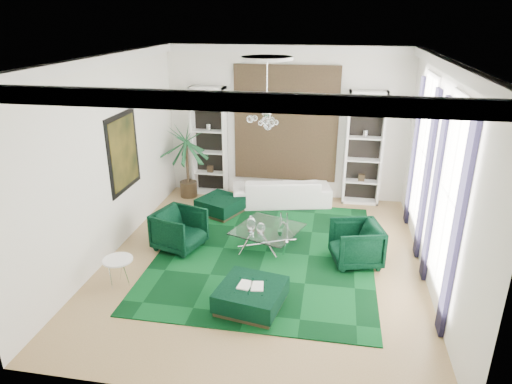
% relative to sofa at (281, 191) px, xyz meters
% --- Properties ---
extents(floor, '(6.00, 7.00, 0.02)m').
position_rel_sofa_xyz_m(floor, '(0.00, -2.85, -0.36)').
color(floor, tan).
rests_on(floor, ground).
extents(ceiling, '(6.00, 7.00, 0.02)m').
position_rel_sofa_xyz_m(ceiling, '(0.00, -2.85, 3.46)').
color(ceiling, white).
rests_on(ceiling, ground).
extents(wall_back, '(6.00, 0.02, 3.80)m').
position_rel_sofa_xyz_m(wall_back, '(0.00, 0.66, 1.55)').
color(wall_back, white).
rests_on(wall_back, ground).
extents(wall_front, '(6.00, 0.02, 3.80)m').
position_rel_sofa_xyz_m(wall_front, '(0.00, -6.36, 1.55)').
color(wall_front, white).
rests_on(wall_front, ground).
extents(wall_left, '(0.02, 7.00, 3.80)m').
position_rel_sofa_xyz_m(wall_left, '(-3.01, -2.85, 1.55)').
color(wall_left, white).
rests_on(wall_left, ground).
extents(wall_right, '(0.02, 7.00, 3.80)m').
position_rel_sofa_xyz_m(wall_right, '(3.01, -2.85, 1.55)').
color(wall_right, white).
rests_on(wall_right, ground).
extents(crown_molding, '(6.00, 7.00, 0.18)m').
position_rel_sofa_xyz_m(crown_molding, '(0.00, -2.85, 3.35)').
color(crown_molding, white).
rests_on(crown_molding, ceiling).
extents(ceiling_medallion, '(0.90, 0.90, 0.05)m').
position_rel_sofa_xyz_m(ceiling_medallion, '(0.00, -2.55, 3.42)').
color(ceiling_medallion, white).
rests_on(ceiling_medallion, ceiling).
extents(tapestry, '(2.50, 0.06, 2.80)m').
position_rel_sofa_xyz_m(tapestry, '(0.00, 0.61, 1.55)').
color(tapestry, black).
rests_on(tapestry, wall_back).
extents(shelving_left, '(0.90, 0.38, 2.80)m').
position_rel_sofa_xyz_m(shelving_left, '(-1.95, 0.46, 1.05)').
color(shelving_left, white).
rests_on(shelving_left, floor).
extents(shelving_right, '(0.90, 0.38, 2.80)m').
position_rel_sofa_xyz_m(shelving_right, '(1.95, 0.46, 1.05)').
color(shelving_right, white).
rests_on(shelving_right, floor).
extents(painting, '(0.04, 1.30, 1.60)m').
position_rel_sofa_xyz_m(painting, '(-2.97, -2.25, 1.50)').
color(painting, black).
rests_on(painting, wall_left).
extents(window_near, '(0.03, 1.10, 2.90)m').
position_rel_sofa_xyz_m(window_near, '(2.99, -3.75, 1.55)').
color(window_near, white).
rests_on(window_near, wall_right).
extents(curtain_near_a, '(0.07, 0.30, 3.25)m').
position_rel_sofa_xyz_m(curtain_near_a, '(2.96, -4.53, 1.30)').
color(curtain_near_a, black).
rests_on(curtain_near_a, floor).
extents(curtain_near_b, '(0.07, 0.30, 3.25)m').
position_rel_sofa_xyz_m(curtain_near_b, '(2.96, -2.97, 1.30)').
color(curtain_near_b, black).
rests_on(curtain_near_b, floor).
extents(window_far, '(0.03, 1.10, 2.90)m').
position_rel_sofa_xyz_m(window_far, '(2.99, -1.35, 1.55)').
color(window_far, white).
rests_on(window_far, wall_right).
extents(curtain_far_a, '(0.07, 0.30, 3.25)m').
position_rel_sofa_xyz_m(curtain_far_a, '(2.96, -2.13, 1.30)').
color(curtain_far_a, black).
rests_on(curtain_far_a, floor).
extents(curtain_far_b, '(0.07, 0.30, 3.25)m').
position_rel_sofa_xyz_m(curtain_far_b, '(2.96, -0.57, 1.30)').
color(curtain_far_b, black).
rests_on(curtain_far_b, floor).
extents(rug, '(4.20, 5.00, 0.02)m').
position_rel_sofa_xyz_m(rug, '(0.00, -2.55, -0.34)').
color(rug, black).
rests_on(rug, floor).
extents(sofa, '(2.54, 1.45, 0.70)m').
position_rel_sofa_xyz_m(sofa, '(0.00, 0.00, 0.00)').
color(sofa, white).
rests_on(sofa, floor).
extents(armchair_left, '(1.11, 1.10, 0.81)m').
position_rel_sofa_xyz_m(armchair_left, '(-1.75, -2.65, 0.06)').
color(armchair_left, black).
rests_on(armchair_left, floor).
extents(armchair_right, '(1.08, 1.06, 0.81)m').
position_rel_sofa_xyz_m(armchair_right, '(1.75, -2.65, 0.06)').
color(armchair_right, black).
rests_on(armchair_right, floor).
extents(coffee_table, '(1.54, 1.54, 0.41)m').
position_rel_sofa_xyz_m(coffee_table, '(0.00, -2.30, -0.14)').
color(coffee_table, white).
rests_on(coffee_table, floor).
extents(ottoman_side, '(1.19, 1.19, 0.40)m').
position_rel_sofa_xyz_m(ottoman_side, '(-1.35, -0.85, -0.15)').
color(ottoman_side, black).
rests_on(ottoman_side, floor).
extents(ottoman_front, '(1.16, 1.16, 0.40)m').
position_rel_sofa_xyz_m(ottoman_front, '(0.05, -4.40, -0.15)').
color(ottoman_front, black).
rests_on(ottoman_front, floor).
extents(book, '(0.42, 0.28, 0.03)m').
position_rel_sofa_xyz_m(book, '(0.05, -4.40, 0.07)').
color(book, white).
rests_on(book, ottoman_front).
extents(side_table, '(0.66, 0.66, 0.50)m').
position_rel_sofa_xyz_m(side_table, '(-2.35, -4.15, -0.10)').
color(side_table, white).
rests_on(side_table, floor).
extents(palm, '(1.64, 1.64, 2.40)m').
position_rel_sofa_xyz_m(palm, '(-2.45, 0.10, 0.85)').
color(palm, '#1C592F').
rests_on(palm, floor).
extents(chandelier, '(1.00, 1.00, 0.72)m').
position_rel_sofa_xyz_m(chandelier, '(0.00, -2.55, 2.50)').
color(chandelier, white).
rests_on(chandelier, ceiling).
extents(table_plant, '(0.15, 0.13, 0.24)m').
position_rel_sofa_xyz_m(table_plant, '(0.30, -2.55, 0.18)').
color(table_plant, '#1C592F').
rests_on(table_plant, coffee_table).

